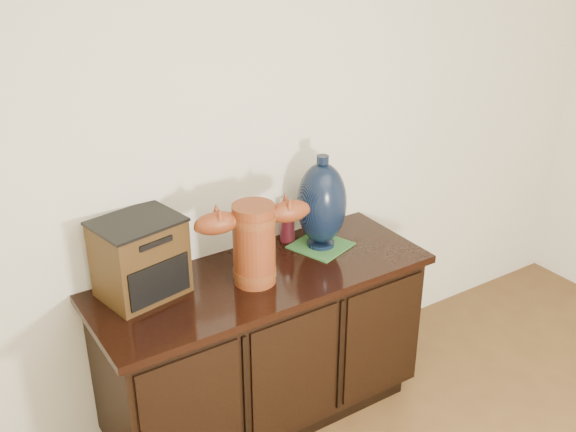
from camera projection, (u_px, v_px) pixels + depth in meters
sideboard at (264, 346)px, 2.98m from camera, size 1.46×0.56×0.75m
terracotta_vessel at (254, 239)px, 2.69m from camera, size 0.49×0.21×0.34m
tv_radio at (140, 258)px, 2.62m from camera, size 0.37×0.32×0.32m
green_mat at (321, 245)px, 3.05m from camera, size 0.29×0.29×0.01m
lamp_base at (322, 204)px, 2.96m from camera, size 0.28×0.28×0.43m
spray_can at (287, 221)px, 3.07m from camera, size 0.07×0.07×0.20m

